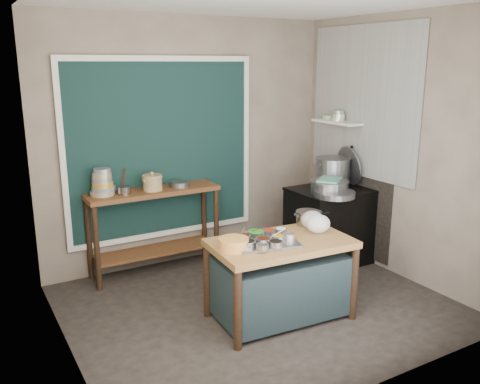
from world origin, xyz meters
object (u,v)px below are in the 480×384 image
stove_block (331,226)px  steamer (329,187)px  back_counter (155,231)px  saucepan (308,218)px  ceramic_crock (152,184)px  yellow_basin (234,244)px  stock_pot (332,172)px  utensil_cup (124,190)px  prep_table (280,279)px  condiment_tray (266,243)px

stove_block → steamer: 0.57m
back_counter → saucepan: 1.75m
back_counter → ceramic_crock: (-0.01, -0.03, 0.55)m
yellow_basin → stock_pot: (1.87, 0.96, 0.25)m
stove_block → yellow_basin: 2.00m
saucepan → stock_pot: (0.90, 0.72, 0.23)m
stove_block → stock_pot: 0.64m
yellow_basin → utensil_cup: utensil_cup is taller
ceramic_crock → saucepan: bearing=-49.6°
prep_table → utensil_cup: (-0.93, 1.55, 0.62)m
prep_table → ceramic_crock: 1.79m
steamer → utensil_cup: bearing=158.0°
ceramic_crock → steamer: (1.75, -0.84, -0.07)m
condiment_tray → stock_pot: bearing=32.3°
ceramic_crock → stove_block: bearing=-20.1°
prep_table → condiment_tray: bearing=-172.7°
yellow_basin → stove_block: bearing=25.2°
stock_pot → stove_block: bearing=-126.4°
yellow_basin → ceramic_crock: bearing=95.1°
back_counter → steamer: steamer is taller
prep_table → ceramic_crock: (-0.61, 1.55, 0.65)m
stock_pot → steamer: 0.38m
saucepan → yellow_basin: bearing=-163.9°
ceramic_crock → steamer: bearing=-25.6°
utensil_cup → yellow_basin: bearing=-73.5°
utensil_cup → steamer: (2.06, -0.83, -0.04)m
condiment_tray → yellow_basin: size_ratio=2.10×
condiment_tray → ceramic_crock: (-0.45, 1.56, 0.26)m
back_counter → stock_pot: (1.99, -0.61, 0.57)m
yellow_basin → saucepan: 1.00m
utensil_cup → stove_block: bearing=-17.3°
saucepan → stock_pot: size_ratio=0.58×
prep_table → utensil_cup: 1.91m
saucepan → ceramic_crock: bearing=132.5°
back_counter → steamer: bearing=-26.5°
back_counter → stove_block: bearing=-21.0°
yellow_basin → stock_pot: 2.11m
utensil_cup → ceramic_crock: ceramic_crock is taller
condiment_tray → yellow_basin: 0.31m
back_counter → condiment_tray: back_counter is taller
condiment_tray → yellow_basin: yellow_basin is taller
stock_pot → prep_table: bearing=-145.0°
prep_table → utensil_cup: utensil_cup is taller
back_counter → yellow_basin: bearing=-85.5°
back_counter → utensil_cup: 0.61m
prep_table → stove_block: (1.30, 0.85, 0.05)m
condiment_tray → saucepan: bearing=21.8°
yellow_basin → ceramic_crock: ceramic_crock is taller
prep_table → stock_pot: (1.39, 0.97, 0.67)m
ceramic_crock → steamer: 1.94m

